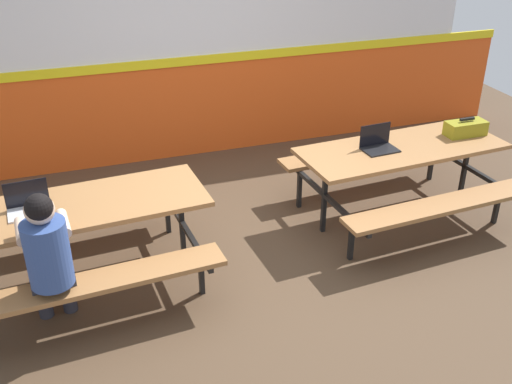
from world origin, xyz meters
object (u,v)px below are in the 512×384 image
(student_nearer, at_px, (48,253))
(laptop_dark, at_px, (378,144))
(picnic_table_left, at_px, (82,222))
(toolbox_grey, at_px, (466,128))
(picnic_table_right, at_px, (400,162))
(laptop_silver, at_px, (29,206))

(student_nearer, xyz_separation_m, laptop_dark, (2.97, 0.77, 0.08))
(picnic_table_left, height_order, toolbox_grey, toolbox_grey)
(picnic_table_right, relative_size, laptop_dark, 6.04)
(picnic_table_right, distance_m, laptop_dark, 0.33)
(student_nearer, bearing_deg, picnic_table_right, 13.06)
(laptop_dark, bearing_deg, laptop_silver, -176.67)
(picnic_table_right, height_order, laptop_dark, laptop_dark)
(student_nearer, height_order, laptop_dark, student_nearer)
(laptop_dark, bearing_deg, picnic_table_right, -4.58)
(student_nearer, relative_size, toolbox_grey, 3.02)
(laptop_dark, bearing_deg, picnic_table_left, -175.98)
(laptop_dark, bearing_deg, student_nearer, -165.53)
(picnic_table_left, relative_size, toolbox_grey, 5.06)
(picnic_table_left, relative_size, laptop_dark, 6.04)
(picnic_table_left, bearing_deg, laptop_dark, 4.02)
(picnic_table_right, xyz_separation_m, laptop_dark, (-0.25, 0.02, 0.21))
(laptop_silver, distance_m, toolbox_grey, 4.06)
(picnic_table_left, height_order, laptop_dark, laptop_dark)
(student_nearer, relative_size, laptop_dark, 3.60)
(picnic_table_left, bearing_deg, student_nearer, -113.96)
(laptop_silver, distance_m, laptop_dark, 3.09)
(laptop_dark, bearing_deg, toolbox_grey, 1.87)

